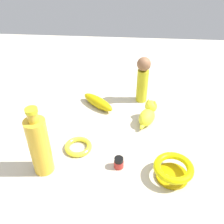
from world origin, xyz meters
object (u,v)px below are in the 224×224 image
at_px(banana, 98,102).
at_px(person_figure_adult, 143,78).
at_px(cat_figurine, 148,114).
at_px(bottle_tall, 39,145).
at_px(bangle, 78,147).
at_px(nail_polish_jar, 119,163).
at_px(bowl, 173,169).

xyz_separation_m(banana, person_figure_adult, (0.19, 0.07, 0.09)).
bearing_deg(cat_figurine, banana, 156.92).
bearing_deg(bottle_tall, bangle, 47.43).
bearing_deg(banana, bottle_tall, -70.43).
height_order(bangle, bottle_tall, bottle_tall).
relative_size(bangle, cat_figurine, 0.79).
distance_m(banana, cat_figurine, 0.23).
relative_size(nail_polish_jar, cat_figurine, 0.33).
relative_size(banana, bowl, 1.34).
height_order(banana, cat_figurine, cat_figurine).
height_order(banana, nail_polish_jar, banana).
height_order(cat_figurine, bottle_tall, bottle_tall).
xyz_separation_m(person_figure_adult, bowl, (0.09, -0.44, -0.08)).
distance_m(nail_polish_jar, person_figure_adult, 0.43).
xyz_separation_m(bangle, person_figure_adult, (0.23, 0.33, 0.11)).
xyz_separation_m(banana, cat_figurine, (0.21, -0.09, 0.02)).
height_order(banana, bangle, banana).
height_order(bangle, cat_figurine, cat_figurine).
distance_m(bangle, bottle_tall, 0.17).
bearing_deg(banana, nail_polish_jar, -32.44).
bearing_deg(banana, cat_figurine, 16.40).
relative_size(person_figure_adult, bottle_tall, 0.85).
relative_size(bangle, person_figure_adult, 0.47).
distance_m(person_figure_adult, cat_figurine, 0.18).
relative_size(banana, cat_figurine, 1.37).
bearing_deg(bowl, bangle, 162.31).
distance_m(bangle, cat_figurine, 0.31).
relative_size(cat_figurine, bottle_tall, 0.50).
bearing_deg(bangle, banana, 81.60).
bearing_deg(nail_polish_jar, bottle_tall, -173.45).
distance_m(banana, nail_polish_jar, 0.36).
height_order(nail_polish_jar, person_figure_adult, person_figure_adult).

